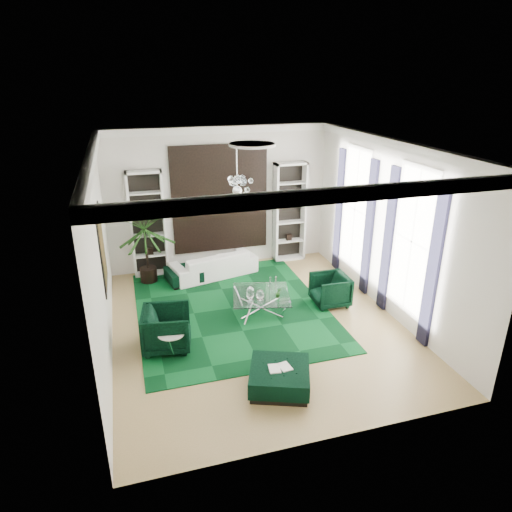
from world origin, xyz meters
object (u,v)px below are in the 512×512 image
object	(u,v)px
sofa	(214,264)
palm	(145,239)
armchair_left	(167,329)
side_table	(172,345)
armchair_right	(330,290)
coffee_table	(261,303)
ottoman_front	(280,378)
ottoman_side	(184,276)

from	to	relation	value
sofa	palm	world-z (taller)	palm
armchair_left	side_table	xyz separation A→B (m)	(0.05, -0.33, -0.17)
armchair_right	coffee_table	bearing A→B (deg)	-92.53
sofa	side_table	bearing A→B (deg)	52.73
ottoman_front	armchair_right	bearing A→B (deg)	50.24
coffee_table	palm	size ratio (longest dim) A/B	0.54
sofa	ottoman_front	world-z (taller)	sofa
ottoman_front	side_table	world-z (taller)	side_table
side_table	palm	size ratio (longest dim) A/B	0.23
side_table	palm	xyz separation A→B (m)	(-0.18, 3.55, 0.91)
ottoman_side	sofa	bearing A→B (deg)	14.22
coffee_table	ottoman_side	bearing A→B (deg)	125.65
sofa	armchair_left	bearing A→B (deg)	49.80
palm	coffee_table	bearing A→B (deg)	-45.27
ottoman_front	sofa	bearing A→B (deg)	91.59
armchair_right	coffee_table	size ratio (longest dim) A/B	0.64
coffee_table	ottoman_side	distance (m)	2.51
armchair_right	ottoman_front	xyz separation A→B (m)	(-2.13, -2.56, -0.17)
palm	ottoman_side	bearing A→B (deg)	-19.60
coffee_table	ottoman_side	world-z (taller)	coffee_table
ottoman_side	palm	size ratio (longest dim) A/B	0.36
armchair_left	ottoman_side	bearing A→B (deg)	-5.23
ottoman_front	palm	world-z (taller)	palm
ottoman_side	side_table	bearing A→B (deg)	-101.83
armchair_left	ottoman_front	xyz separation A→B (m)	(1.70, -1.80, -0.22)
ottoman_front	side_table	bearing A→B (deg)	138.20
coffee_table	palm	bearing A→B (deg)	134.73
sofa	ottoman_front	distance (m)	4.93
armchair_left	ottoman_side	size ratio (longest dim) A/B	1.11
ottoman_side	palm	xyz separation A→B (m)	(-0.86, 0.31, 0.98)
armchair_right	palm	bearing A→B (deg)	-120.27
armchair_left	side_table	size ratio (longest dim) A/B	1.75
sofa	armchair_right	bearing A→B (deg)	120.12
armchair_right	palm	xyz separation A→B (m)	(-3.96, 2.46, 0.80)
sofa	armchair_left	size ratio (longest dim) A/B	2.44
coffee_table	palm	distance (m)	3.43
ottoman_side	coffee_table	bearing A→B (deg)	-54.35
armchair_right	coffee_table	distance (m)	1.65
sofa	side_table	world-z (taller)	sofa
ottoman_front	ottoman_side	bearing A→B (deg)	101.62
armchair_left	coffee_table	distance (m)	2.37
armchair_left	armchair_right	bearing A→B (deg)	-69.98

